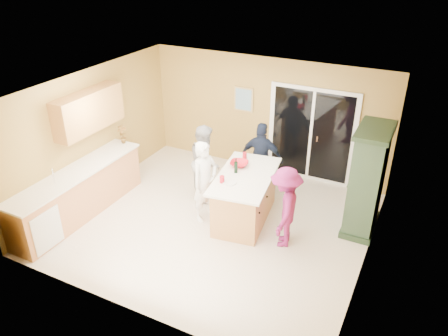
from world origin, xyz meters
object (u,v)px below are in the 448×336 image
at_px(kitchen_island, 245,199).
at_px(woman_magenta, 285,208).
at_px(green_hutch, 367,182).
at_px(woman_grey, 205,162).
at_px(woman_white, 205,182).
at_px(woman_navy, 261,158).

bearing_deg(kitchen_island, woman_magenta, -31.48).
xyz_separation_m(green_hutch, woman_grey, (-3.11, -0.28, -0.18)).
bearing_deg(green_hutch, woman_magenta, -135.68).
bearing_deg(woman_grey, kitchen_island, -137.41).
xyz_separation_m(kitchen_island, woman_white, (-0.68, -0.30, 0.35)).
height_order(kitchen_island, woman_magenta, woman_magenta).
relative_size(green_hutch, woman_magenta, 1.35).
distance_m(woman_navy, woman_magenta, 1.82).
xyz_separation_m(woman_grey, woman_magenta, (1.98, -0.81, -0.05)).
relative_size(kitchen_island, woman_navy, 1.24).
bearing_deg(green_hutch, woman_navy, 169.73).
xyz_separation_m(green_hutch, woman_white, (-2.72, -1.00, -0.18)).
bearing_deg(woman_white, green_hutch, -52.51).
distance_m(green_hutch, woman_grey, 3.13).
distance_m(woman_white, woman_magenta, 1.60).
height_order(woman_grey, woman_magenta, woman_grey).
bearing_deg(woman_white, kitchen_island, -48.96).
distance_m(green_hutch, woman_magenta, 1.59).
distance_m(kitchen_island, woman_magenta, 1.04).
xyz_separation_m(woman_white, woman_navy, (0.56, 1.39, -0.02)).
height_order(woman_white, woman_navy, woman_white).
height_order(kitchen_island, woman_grey, woman_grey).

